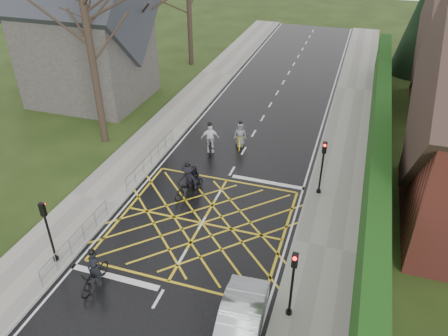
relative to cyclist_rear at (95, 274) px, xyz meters
The scene contains 20 objects.
ground 5.81m from the cyclist_rear, 61.78° to the left, with size 120.00×120.00×0.00m, color black.
road 5.81m from the cyclist_rear, 61.78° to the left, with size 9.00×80.00×0.01m, color black.
sidewalk_right 10.12m from the cyclist_rear, 30.24° to the left, with size 3.00×80.00×0.15m, color gray.
sidewalk_left 6.07m from the cyclist_rear, 122.71° to the left, with size 3.00×80.00×0.15m, color gray.
stone_wall 15.26m from the cyclist_rear, 46.62° to the left, with size 0.50×38.00×0.70m, color slate.
hedge 15.33m from the cyclist_rear, 46.62° to the left, with size 0.90×38.00×2.80m, color #10350E.
conifer 34.17m from the cyclist_rear, 66.56° to the left, with size 4.60×4.60×10.00m.
church 20.67m from the cyclist_rear, 122.30° to the left, with size 8.80×7.80×11.00m.
tree_near 14.68m from the cyclist_rear, 119.48° to the left, with size 9.24×9.24×11.44m.
railing_south 2.50m from the cyclist_rear, 140.37° to the left, with size 0.05×5.04×1.03m.
railing_north 9.29m from the cyclist_rear, 101.92° to the left, with size 0.05×6.04×1.03m.
traffic_light_ne 12.19m from the cyclist_rear, 49.86° to the left, with size 0.24×0.31×3.21m.
traffic_light_se 7.95m from the cyclist_rear, ahead, with size 0.24×0.31×3.21m.
traffic_light_sw 2.66m from the cyclist_rear, 165.93° to the left, with size 0.24×0.31×3.21m.
cyclist_rear is the anchor object (origin of this frame).
cyclist_back 7.54m from the cyclist_rear, 78.86° to the left, with size 0.86×1.74×1.68m.
cyclist_mid 7.22m from the cyclist_rear, 80.47° to the left, with size 1.33×2.18×2.00m.
cyclist_front 11.85m from the cyclist_rear, 86.41° to the left, with size 1.36×2.09×2.03m.
cyclist_lead 13.34m from the cyclist_rear, 80.02° to the left, with size 1.09×1.89×1.74m.
car 6.36m from the cyclist_rear, ahead, with size 1.50×4.31×1.42m, color #B5B7BC.
Camera 1 is at (6.21, -15.56, 13.66)m, focal length 35.00 mm.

